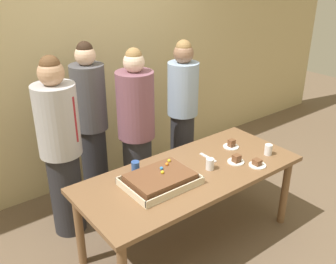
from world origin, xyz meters
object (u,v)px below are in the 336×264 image
object	(u,v)px
plated_slice_near_left	(257,164)
person_far_right_suit	(91,125)
sheet_cake	(160,179)
drink_cup_nearest	(210,164)
person_striped_tie_right	(61,148)
person_serving_front	(136,132)
drink_cup_middle	(268,150)
plated_slice_far_left	(231,145)
party_table	(191,180)
plated_slice_near_right	(236,160)
drink_cup_far_end	(135,167)
person_green_shirt_behind	(183,114)
cake_server_utensil	(208,158)

from	to	relation	value
plated_slice_near_left	person_far_right_suit	xyz separation A→B (m)	(-0.87, 1.38, 0.13)
sheet_cake	person_far_right_suit	bearing A→B (deg)	91.58
drink_cup_nearest	person_striped_tie_right	bearing A→B (deg)	136.36
person_serving_front	drink_cup_nearest	bearing A→B (deg)	34.73
plated_slice_near_left	drink_cup_middle	world-z (taller)	drink_cup_middle
drink_cup_middle	drink_cup_nearest	bearing A→B (deg)	167.70
plated_slice_far_left	person_serving_front	xyz separation A→B (m)	(-0.67, 0.62, 0.10)
party_table	person_serving_front	world-z (taller)	person_serving_front
sheet_cake	drink_cup_middle	distance (m)	1.10
person_serving_front	person_far_right_suit	bearing A→B (deg)	-121.86
sheet_cake	plated_slice_near_left	world-z (taller)	sheet_cake
plated_slice_near_right	drink_cup_far_end	bearing A→B (deg)	153.17
drink_cup_middle	person_serving_front	size ratio (longest dim) A/B	0.06
plated_slice_near_right	sheet_cake	bearing A→B (deg)	170.10
person_green_shirt_behind	person_far_right_suit	xyz separation A→B (m)	(-0.93, 0.29, 0.02)
plated_slice_near_right	person_far_right_suit	distance (m)	1.45
party_table	person_serving_front	distance (m)	0.76
sheet_cake	person_striped_tie_right	size ratio (longest dim) A/B	0.34
party_table	plated_slice_far_left	bearing A→B (deg)	10.42
sheet_cake	drink_cup_middle	world-z (taller)	sheet_cake
plated_slice_far_left	drink_cup_middle	size ratio (longest dim) A/B	1.50
plated_slice_near_left	drink_cup_middle	size ratio (longest dim) A/B	1.50
person_striped_tie_right	drink_cup_middle	bearing A→B (deg)	26.94
person_far_right_suit	drink_cup_nearest	bearing A→B (deg)	21.91
plated_slice_near_right	drink_cup_middle	size ratio (longest dim) A/B	1.50
drink_cup_nearest	cake_server_utensil	bearing A→B (deg)	50.80
plated_slice_far_left	cake_server_utensil	xyz separation A→B (m)	(-0.32, -0.02, -0.02)
drink_cup_far_end	person_far_right_suit	size ratio (longest dim) A/B	0.06
plated_slice_near_left	cake_server_utensil	world-z (taller)	plated_slice_near_left
plated_slice_near_right	person_far_right_suit	world-z (taller)	person_far_right_suit
drink_cup_far_end	person_far_right_suit	xyz separation A→B (m)	(0.02, 0.82, 0.10)
person_striped_tie_right	plated_slice_near_right	bearing A→B (deg)	22.23
person_green_shirt_behind	drink_cup_far_end	bearing A→B (deg)	-12.63
sheet_cake	person_green_shirt_behind	size ratio (longest dim) A/B	0.34
sheet_cake	person_far_right_suit	world-z (taller)	person_far_right_suit
party_table	person_far_right_suit	distance (m)	1.18
plated_slice_near_left	drink_cup_nearest	bearing A→B (deg)	150.38
person_serving_front	plated_slice_far_left	bearing A→B (deg)	66.58
person_green_shirt_behind	drink_cup_nearest	bearing A→B (deg)	22.39
party_table	drink_cup_nearest	world-z (taller)	drink_cup_nearest
party_table	person_striped_tie_right	bearing A→B (deg)	133.50
drink_cup_far_end	person_green_shirt_behind	xyz separation A→B (m)	(0.95, 0.53, 0.08)
cake_server_utensil	person_serving_front	xyz separation A→B (m)	(-0.34, 0.65, 0.12)
plated_slice_near_left	cake_server_utensil	xyz separation A→B (m)	(-0.24, 0.36, -0.02)
drink_cup_nearest	person_far_right_suit	distance (m)	1.28
cake_server_utensil	person_far_right_suit	size ratio (longest dim) A/B	0.12
person_serving_front	drink_cup_far_end	bearing A→B (deg)	-14.85
plated_slice_near_right	drink_cup_nearest	distance (m)	0.27
plated_slice_near_right	person_serving_front	world-z (taller)	person_serving_front
plated_slice_near_right	plated_slice_near_left	bearing A→B (deg)	-56.25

